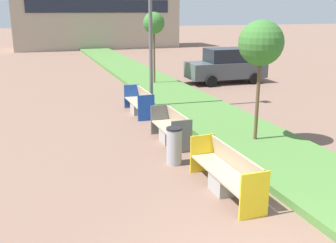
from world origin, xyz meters
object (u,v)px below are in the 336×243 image
sapling_tree_far (154,24)px  parked_car_distant (226,66)px  bench_blue_frame (139,104)px  bench_grey_frame (171,131)px  litter_bin (174,146)px  bench_yellow_frame (227,176)px  sapling_tree_near (261,44)px

sapling_tree_far → parked_car_distant: bearing=-6.0°
bench_blue_frame → sapling_tree_far: 6.39m
bench_grey_frame → litter_bin: bearing=-107.3°
bench_yellow_frame → litter_bin: litter_bin is taller
litter_bin → sapling_tree_far: sapling_tree_far is taller
bench_grey_frame → bench_blue_frame: bearing=90.0°
bench_blue_frame → sapling_tree_far: sapling_tree_far is taller
bench_blue_frame → parked_car_distant: (6.17, 4.87, 0.54)m
litter_bin → sapling_tree_far: bearing=75.3°
sapling_tree_near → litter_bin: bearing=-167.5°
bench_grey_frame → bench_blue_frame: (0.00, 3.60, 0.01)m
bench_grey_frame → sapling_tree_far: (2.26, 8.88, 2.80)m
litter_bin → parked_car_distant: parked_car_distant is taller
bench_yellow_frame → bench_blue_frame: same height
bench_grey_frame → sapling_tree_far: sapling_tree_far is taller
sapling_tree_far → parked_car_distant: size_ratio=0.88×
sapling_tree_near → sapling_tree_far: size_ratio=0.96×
bench_grey_frame → sapling_tree_far: 9.59m
bench_yellow_frame → bench_grey_frame: same height
sapling_tree_near → parked_car_distant: sapling_tree_near is taller
sapling_tree_far → bench_blue_frame: bearing=-113.1°
bench_yellow_frame → parked_car_distant: bearing=62.8°
bench_grey_frame → sapling_tree_near: 3.58m
bench_blue_frame → bench_yellow_frame: bearing=-90.0°
parked_car_distant → sapling_tree_far: bearing=176.0°
bench_yellow_frame → sapling_tree_far: (2.25, 12.42, 2.79)m
parked_car_distant → bench_blue_frame: bearing=-139.8°
litter_bin → sapling_tree_near: (2.77, 0.61, 2.46)m
bench_blue_frame → parked_car_distant: 7.88m
litter_bin → parked_car_distant: (6.69, 10.11, 0.42)m
sapling_tree_far → bench_yellow_frame: bearing=-100.3°
bench_blue_frame → bench_grey_frame: bearing=-90.0°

